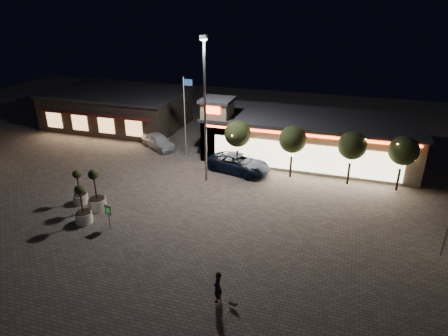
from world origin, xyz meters
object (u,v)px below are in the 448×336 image
(planter_left, at_px, (80,193))
(pickup_truck, at_px, (239,163))
(white_sedan, at_px, (158,141))
(pedestrian, at_px, (218,287))
(valet_sign, at_px, (108,212))
(planter_mid, at_px, (83,211))

(planter_left, bearing_deg, pickup_truck, 43.06)
(pickup_truck, distance_m, white_sedan, 10.38)
(pickup_truck, relative_size, planter_left, 2.10)
(pedestrian, height_order, valet_sign, pedestrian)
(planter_mid, bearing_deg, white_sedan, 95.84)
(pickup_truck, xyz_separation_m, planter_mid, (-8.26, -12.08, 0.11))
(white_sedan, distance_m, pedestrian, 24.15)
(white_sedan, distance_m, planter_left, 12.97)
(pickup_truck, height_order, valet_sign, valet_sign)
(white_sedan, xyz_separation_m, planter_mid, (1.58, -15.41, 0.13))
(valet_sign, bearing_deg, pickup_truck, 63.32)
(planter_left, bearing_deg, pedestrian, -27.41)
(planter_left, distance_m, planter_mid, 3.20)
(planter_left, bearing_deg, white_sedan, 87.91)
(white_sedan, height_order, planter_mid, planter_mid)
(planter_mid, bearing_deg, pickup_truck, 55.65)
(planter_left, relative_size, planter_mid, 0.94)
(pickup_truck, height_order, planter_mid, planter_mid)
(pickup_truck, relative_size, planter_mid, 1.97)
(valet_sign, bearing_deg, pedestrian, -25.93)
(white_sedan, height_order, pedestrian, pedestrian)
(white_sedan, bearing_deg, pedestrian, -113.15)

